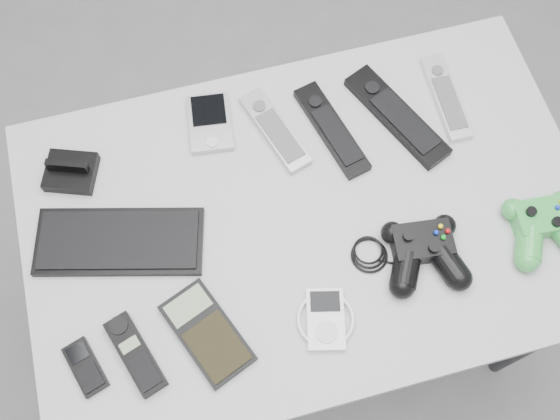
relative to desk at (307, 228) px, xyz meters
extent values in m
plane|color=slate|center=(0.09, 0.06, -0.63)|extent=(3.50, 3.50, 0.00)
cube|color=#9D9D9F|center=(0.00, 0.00, 0.05)|extent=(1.03, 0.66, 0.03)
cylinder|color=black|center=(0.47, -0.29, -0.30)|extent=(0.03, 0.03, 0.66)
cylinder|color=black|center=(-0.47, 0.29, -0.30)|extent=(0.03, 0.03, 0.66)
cylinder|color=black|center=(0.47, 0.29, -0.30)|extent=(0.03, 0.03, 0.66)
cube|color=black|center=(-0.34, 0.04, 0.07)|extent=(0.32, 0.20, 0.02)
cube|color=black|center=(-0.40, 0.20, 0.08)|extent=(0.11, 0.11, 0.05)
cube|color=#A5A5AC|center=(-0.13, 0.23, 0.07)|extent=(0.10, 0.13, 0.02)
cube|color=#A5A5AC|center=(-0.02, 0.18, 0.07)|extent=(0.10, 0.20, 0.02)
cube|color=black|center=(0.09, 0.16, 0.07)|extent=(0.10, 0.22, 0.02)
cube|color=black|center=(0.22, 0.15, 0.07)|extent=(0.15, 0.25, 0.02)
cube|color=silver|center=(0.33, 0.17, 0.07)|extent=(0.05, 0.19, 0.02)
cube|color=black|center=(-0.43, -0.17, 0.07)|extent=(0.07, 0.10, 0.02)
cube|color=black|center=(-0.35, -0.17, 0.07)|extent=(0.09, 0.15, 0.02)
cube|color=black|center=(-0.23, -0.16, 0.07)|extent=(0.14, 0.19, 0.02)
cube|color=white|center=(-0.03, -0.19, 0.07)|extent=(0.12, 0.13, 0.02)
camera|label=1|loc=(-0.17, -0.42, 1.16)|focal=42.00mm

